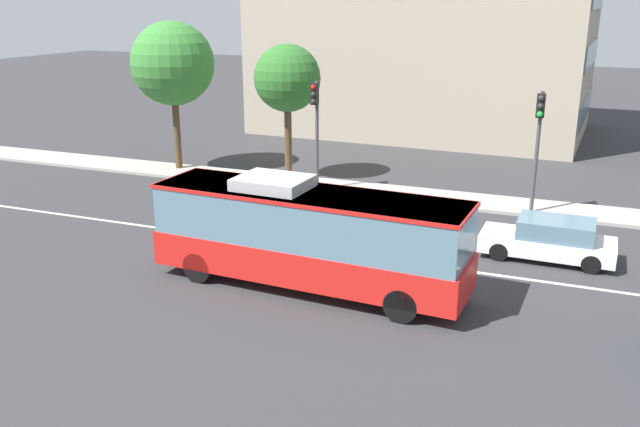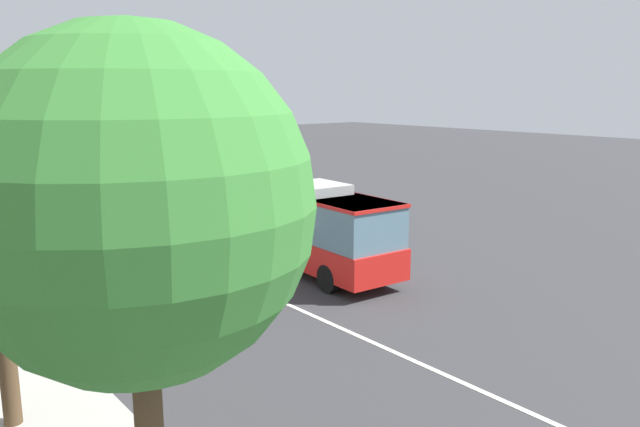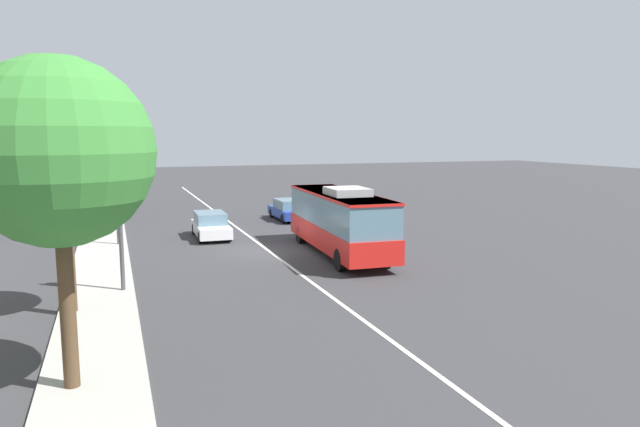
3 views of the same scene
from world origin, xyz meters
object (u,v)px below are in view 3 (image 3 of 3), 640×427
at_px(traffic_light_mid_block, 119,180).
at_px(street_tree_kerbside_right, 63,164).
at_px(transit_bus, 339,219).
at_px(street_tree_kerbside_left, 94,141).
at_px(sedan_white, 211,225).
at_px(sedan_blue, 289,210).
at_px(traffic_light_near_corner, 123,200).
at_px(street_tree_kerbside_centre, 58,153).

xyz_separation_m(traffic_light_mid_block, street_tree_kerbside_right, (-11.93, 1.79, 1.46)).
height_order(transit_bus, traffic_light_mid_block, traffic_light_mid_block).
bearing_deg(traffic_light_mid_block, street_tree_kerbside_right, -97.42).
height_order(traffic_light_mid_block, street_tree_kerbside_left, street_tree_kerbside_left).
distance_m(sedan_white, sedan_blue, 8.06).
xyz_separation_m(traffic_light_near_corner, street_tree_kerbside_left, (22.92, 1.48, 1.91)).
bearing_deg(street_tree_kerbside_left, traffic_light_mid_block, -173.71).
distance_m(traffic_light_mid_block, street_tree_kerbside_left, 13.41).
relative_size(traffic_light_near_corner, street_tree_kerbside_centre, 0.67).
distance_m(transit_bus, traffic_light_near_corner, 11.04).
bearing_deg(street_tree_kerbside_left, sedan_blue, -119.34).
bearing_deg(traffic_light_mid_block, street_tree_kerbside_centre, -93.40).
distance_m(sedan_blue, traffic_light_near_corner, 19.56).
bearing_deg(street_tree_kerbside_right, street_tree_kerbside_left, -0.76).
distance_m(traffic_light_near_corner, street_tree_kerbside_left, 23.04).
distance_m(sedan_white, traffic_light_near_corner, 12.14).
distance_m(sedan_white, traffic_light_mid_block, 5.80).
relative_size(sedan_white, street_tree_kerbside_centre, 0.59).
distance_m(sedan_white, street_tree_kerbside_right, 15.21).
xyz_separation_m(traffic_light_near_corner, traffic_light_mid_block, (9.72, 0.03, 0.00)).
relative_size(traffic_light_near_corner, street_tree_kerbside_left, 0.68).
height_order(traffic_light_mid_block, street_tree_kerbside_right, street_tree_kerbside_right).
bearing_deg(sedan_blue, street_tree_kerbside_centre, 152.67).
height_order(street_tree_kerbside_left, street_tree_kerbside_right, street_tree_kerbside_left).
bearing_deg(transit_bus, traffic_light_near_corner, 113.65).
bearing_deg(sedan_white, street_tree_kerbside_right, -26.13).
bearing_deg(sedan_blue, transit_bus, 175.54).
bearing_deg(transit_bus, street_tree_kerbside_right, 119.76).
xyz_separation_m(sedan_blue, street_tree_kerbside_centre, (-24.24, 12.65, 4.85)).
bearing_deg(transit_bus, sedan_blue, -1.56).
xyz_separation_m(sedan_white, sedan_blue, (5.06, -6.27, 0.00)).
bearing_deg(sedan_white, traffic_light_near_corner, -23.25).
bearing_deg(traffic_light_near_corner, sedan_white, 66.19).
height_order(traffic_light_near_corner, street_tree_kerbside_centre, street_tree_kerbside_centre).
distance_m(sedan_blue, street_tree_kerbside_centre, 27.77).
xyz_separation_m(transit_bus, traffic_light_mid_block, (5.90, 10.24, 1.75)).
height_order(sedan_blue, street_tree_kerbside_right, street_tree_kerbside_right).
bearing_deg(street_tree_kerbside_right, traffic_light_mid_block, -8.52).
relative_size(sedan_white, traffic_light_near_corner, 0.87).
xyz_separation_m(transit_bus, traffic_light_near_corner, (-3.82, 10.21, 1.75)).
bearing_deg(transit_bus, street_tree_kerbside_left, 34.62).
height_order(sedan_white, sedan_blue, same).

